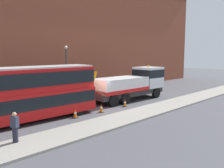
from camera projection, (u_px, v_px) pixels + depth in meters
ground_plane at (94, 109)px, 21.96m from camera, size 120.00×120.00×0.00m
near_kerb at (129, 117)px, 19.01m from camera, size 60.00×2.80×0.15m
building_facade at (46, 25)px, 26.54m from camera, size 60.00×1.50×16.00m
recovery_tow_truck at (132, 84)px, 25.96m from camera, size 10.19×2.98×3.67m
double_decker_bus at (26, 92)px, 17.55m from camera, size 11.12×2.97×4.06m
pedestrian_onlooker at (15, 128)px, 13.31m from camera, size 0.40×0.47×1.71m
traffic_cone_near_bus at (75, 114)px, 18.87m from camera, size 0.36×0.36×0.72m
traffic_cone_midway at (101, 108)px, 20.63m from camera, size 0.36×0.36×0.72m
traffic_cone_near_truck at (125, 103)px, 22.81m from camera, size 0.36×0.36×0.72m
street_lamp at (66, 67)px, 26.38m from camera, size 0.36×0.36×5.83m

